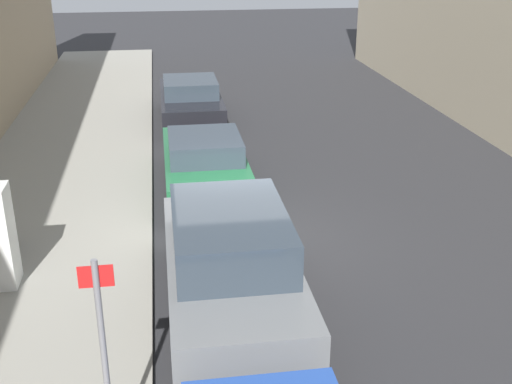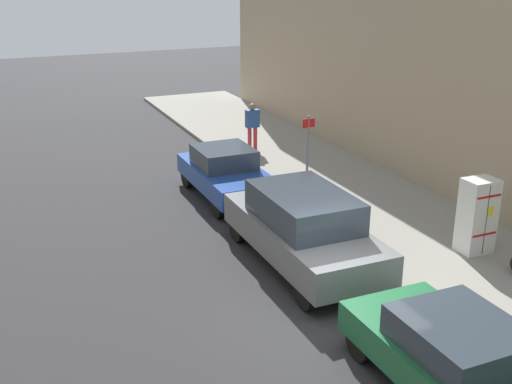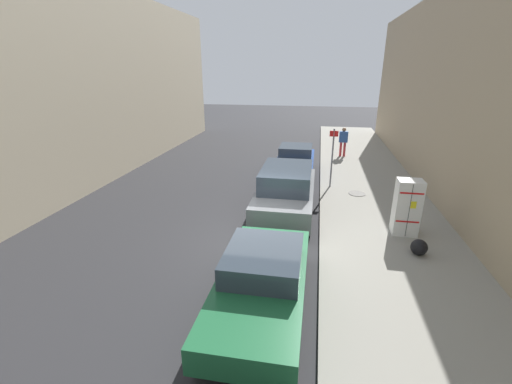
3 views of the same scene
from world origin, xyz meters
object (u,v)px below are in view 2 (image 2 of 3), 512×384
Objects in this scene: parked_hatchback_blue at (226,173)px; parked_suv_gray at (303,227)px; parked_sedan_green at (466,365)px; street_sign_post at (308,156)px; discarded_refrigerator at (477,216)px; pedestrian_walking_far at (252,123)px.

parked_suv_gray is (0.00, 4.83, 0.15)m from parked_hatchback_blue.
parked_sedan_green is (0.00, 5.38, -0.20)m from parked_suv_gray.
street_sign_post reaches higher than parked_hatchback_blue.
discarded_refrigerator is 7.20m from parked_hatchback_blue.
discarded_refrigerator is 0.45× the size of parked_hatchback_blue.
parked_hatchback_blue is 0.82× the size of parked_suv_gray.
discarded_refrigerator reaches higher than parked_hatchback_blue.
parked_suv_gray is (1.69, 3.02, -0.64)m from street_sign_post.
pedestrian_walking_far is 4.64m from parked_hatchback_blue.
street_sign_post reaches higher than pedestrian_walking_far.
street_sign_post is (2.19, -4.24, 0.54)m from discarded_refrigerator.
parked_sedan_green is (2.51, 14.10, -0.40)m from pedestrian_walking_far.
parked_hatchback_blue is at bearing 40.32° from pedestrian_walking_far.
parked_sedan_green is at bearing 63.11° from pedestrian_walking_far.
street_sign_post is 0.56× the size of parked_sedan_green.
parked_suv_gray is 1.05× the size of parked_sedan_green.
parked_hatchback_blue is at bearing -90.00° from parked_suv_gray.
parked_suv_gray is at bearing 90.00° from parked_hatchback_blue.
street_sign_post is 0.53× the size of parked_suv_gray.
pedestrian_walking_far is at bearing -98.24° from street_sign_post.
parked_suv_gray is 5.39m from parked_sedan_green.
pedestrian_walking_far is (1.36, -9.94, 0.09)m from discarded_refrigerator.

